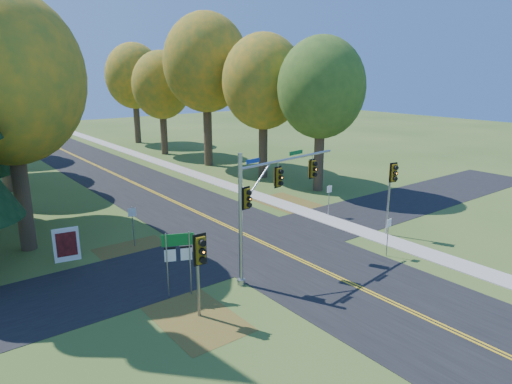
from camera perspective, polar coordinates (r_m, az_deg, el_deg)
ground at (r=25.97m, az=3.36°, el=-7.52°), size 160.00×160.00×0.00m
road_main at (r=25.97m, az=3.36°, el=-7.50°), size 8.00×160.00×0.02m
road_cross at (r=27.40m, az=0.60°, el=-6.25°), size 60.00×6.00×0.02m
centerline_left at (r=25.90m, az=3.19°, el=-7.52°), size 0.10×160.00×0.01m
centerline_right at (r=26.02m, az=3.53°, el=-7.42°), size 0.10×160.00×0.01m
sidewalk_east at (r=30.14m, az=12.33°, el=-4.56°), size 1.60×160.00×0.06m
leaf_patch_w_near at (r=25.91m, az=-13.71°, el=-7.99°), size 4.00×6.00×0.00m
leaf_patch_e at (r=34.48m, az=5.38°, el=-1.84°), size 3.50×8.00×0.00m
leaf_patch_w_far at (r=19.84m, az=-7.79°, el=-15.13°), size 3.00×5.00×0.00m
tree_w_a at (r=27.84m, az=-28.62°, el=12.30°), size 8.00×8.00×14.15m
tree_e_a at (r=38.37m, az=8.15°, el=12.71°), size 7.20×7.20×12.73m
tree_e_b at (r=43.02m, az=0.93°, el=13.56°), size 7.60×7.60×13.33m
tree_e_c at (r=49.04m, az=-6.25°, el=15.70°), size 8.80×8.80×15.79m
tree_e_d at (r=56.80m, az=-11.71°, el=12.91°), size 7.00×7.00×12.32m
tree_e_e at (r=67.02m, az=-14.97°, el=13.79°), size 7.80×7.80×13.74m
traffic_mast at (r=21.96m, az=1.38°, el=-0.41°), size 6.97×1.41×6.37m
east_signal_pole at (r=28.65m, az=16.66°, el=1.37°), size 0.52×0.62×4.62m
ped_signal_pole at (r=18.46m, az=-7.04°, el=-7.96°), size 0.59×0.67×3.70m
route_sign_cluster at (r=20.66m, az=-9.71°, el=-7.33°), size 1.32×0.61×3.05m
info_kiosk at (r=26.50m, az=-22.61°, el=-6.10°), size 1.34×0.43×1.84m
reg_sign_e_north at (r=32.14m, az=9.13°, el=-0.34°), size 0.43×0.07×2.27m
reg_sign_e_south at (r=25.92m, az=16.21°, el=-4.57°), size 0.42×0.08×2.21m
reg_sign_w at (r=27.17m, az=-15.17°, el=-3.32°), size 0.44×0.18×2.40m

